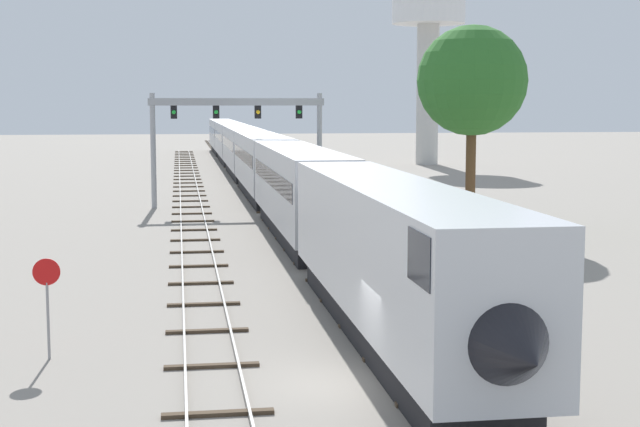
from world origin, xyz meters
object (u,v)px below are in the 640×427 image
object	(u,v)px
stop_sign	(47,294)
trackside_tree_left	(472,81)
water_tower	(429,13)
passenger_train	(251,156)
signal_gantry	(237,124)

from	to	relation	value
stop_sign	trackside_tree_left	world-z (taller)	trackside_tree_left
water_tower	stop_sign	distance (m)	88.95
passenger_train	water_tower	size ratio (longest dim) A/B	5.68
passenger_train	trackside_tree_left	xyz separation A→B (m)	(9.89, -31.64, 5.78)
water_tower	stop_sign	xyz separation A→B (m)	(-32.77, -81.19, -15.69)
stop_sign	signal_gantry	bearing A→B (deg)	78.61
stop_sign	trackside_tree_left	bearing A→B (deg)	50.33
passenger_train	trackside_tree_left	distance (m)	33.65
passenger_train	stop_sign	xyz separation A→B (m)	(-10.00, -55.62, -0.74)
passenger_train	stop_sign	distance (m)	56.52
signal_gantry	stop_sign	distance (m)	39.45
signal_gantry	water_tower	xyz separation A→B (m)	(25.02, 42.71, 11.79)
water_tower	trackside_tree_left	distance (m)	59.35
passenger_train	stop_sign	bearing A→B (deg)	-100.19
signal_gantry	trackside_tree_left	size ratio (longest dim) A/B	1.05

